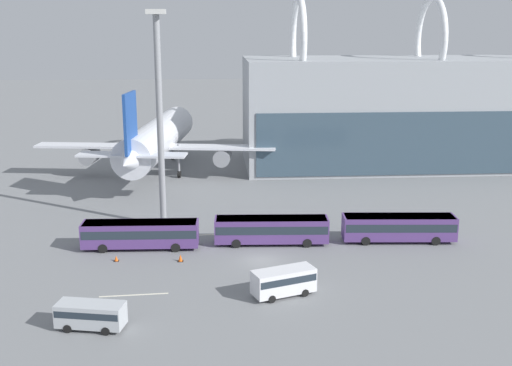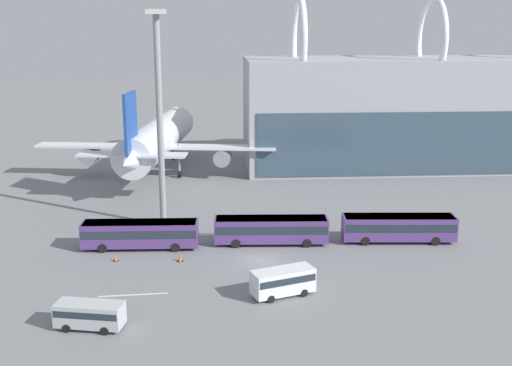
% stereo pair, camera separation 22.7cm
% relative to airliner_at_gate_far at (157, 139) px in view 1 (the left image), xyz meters
% --- Properties ---
extents(ground_plane, '(440.00, 440.00, 0.00)m').
position_rel_airliner_at_gate_far_xyz_m(ground_plane, '(13.79, -39.04, -5.94)').
color(ground_plane, slate).
extents(airliner_at_gate_far, '(38.22, 40.79, 15.02)m').
position_rel_airliner_at_gate_far_xyz_m(airliner_at_gate_far, '(0.00, 0.00, 0.00)').
color(airliner_at_gate_far, silver).
rests_on(airliner_at_gate_far, ground_plane).
extents(airliner_parked_remote, '(37.70, 39.18, 14.97)m').
position_rel_airliner_at_gate_far_xyz_m(airliner_parked_remote, '(56.76, 9.18, -1.17)').
color(airliner_parked_remote, silver).
rests_on(airliner_parked_remote, ground_plane).
extents(shuttle_bus_0, '(12.66, 3.21, 3.00)m').
position_rel_airliner_at_gate_far_xyz_m(shuttle_bus_0, '(0.89, -34.43, -4.16)').
color(shuttle_bus_0, '#56387A').
rests_on(shuttle_bus_0, ground_plane).
extents(shuttle_bus_1, '(12.70, 3.41, 3.00)m').
position_rel_airliner_at_gate_far_xyz_m(shuttle_bus_1, '(15.27, -33.91, -4.16)').
color(shuttle_bus_1, '#56387A').
rests_on(shuttle_bus_1, ground_plane).
extents(shuttle_bus_2, '(12.73, 3.60, 3.00)m').
position_rel_airliner_at_gate_far_xyz_m(shuttle_bus_2, '(29.65, -34.12, -4.16)').
color(shuttle_bus_2, '#56387A').
rests_on(shuttle_bus_2, ground_plane).
extents(service_van_foreground, '(6.11, 4.00, 2.48)m').
position_rel_airliner_at_gate_far_xyz_m(service_van_foreground, '(15.09, -47.88, -4.49)').
color(service_van_foreground, silver).
rests_on(service_van_foreground, ground_plane).
extents(service_van_crossing, '(5.77, 3.14, 2.17)m').
position_rel_airliner_at_gate_far_xyz_m(service_van_crossing, '(-1.14, -53.25, -4.66)').
color(service_van_crossing, '#B2B7BC').
rests_on(service_van_crossing, ground_plane).
extents(floodlight_mast, '(2.18, 2.18, 25.47)m').
position_rel_airliner_at_gate_far_xyz_m(floodlight_mast, '(2.77, -26.27, 8.47)').
color(floodlight_mast, gray).
rests_on(floodlight_mast, ground_plane).
extents(lane_stripe_0, '(6.22, 0.62, 0.01)m').
position_rel_airliner_at_gate_far_xyz_m(lane_stripe_0, '(1.53, -46.91, -5.94)').
color(lane_stripe_0, silver).
rests_on(lane_stripe_0, ground_plane).
extents(lane_stripe_2, '(10.64, 0.85, 0.01)m').
position_rel_airliner_at_gate_far_xyz_m(lane_stripe_2, '(12.44, -30.06, -5.94)').
color(lane_stripe_2, silver).
rests_on(lane_stripe_2, ground_plane).
extents(traffic_cone_0, '(0.54, 0.54, 0.59)m').
position_rel_airliner_at_gate_far_xyz_m(traffic_cone_0, '(-1.28, -38.16, -5.66)').
color(traffic_cone_0, black).
rests_on(traffic_cone_0, ground_plane).
extents(traffic_cone_1, '(0.60, 0.60, 0.75)m').
position_rel_airliner_at_gate_far_xyz_m(traffic_cone_1, '(5.37, -38.68, -5.58)').
color(traffic_cone_1, black).
rests_on(traffic_cone_1, ground_plane).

